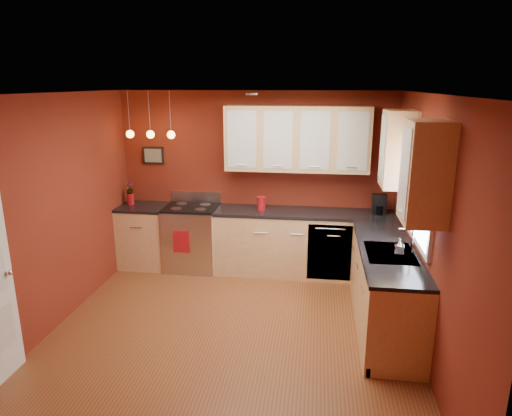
# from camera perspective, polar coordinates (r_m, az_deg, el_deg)

# --- Properties ---
(floor) EXTENTS (4.20, 4.20, 0.00)m
(floor) POSITION_cam_1_polar(r_m,az_deg,el_deg) (5.28, -3.21, -15.43)
(floor) COLOR brown
(floor) RESTS_ON ground
(ceiling) EXTENTS (4.00, 4.20, 0.02)m
(ceiling) POSITION_cam_1_polar(r_m,az_deg,el_deg) (4.53, -3.71, 14.08)
(ceiling) COLOR silver
(ceiling) RESTS_ON wall_back
(wall_back) EXTENTS (4.00, 0.02, 2.60)m
(wall_back) POSITION_cam_1_polar(r_m,az_deg,el_deg) (6.75, -0.02, 3.41)
(wall_back) COLOR maroon
(wall_back) RESTS_ON floor
(wall_front) EXTENTS (4.00, 0.02, 2.60)m
(wall_front) POSITION_cam_1_polar(r_m,az_deg,el_deg) (2.87, -11.75, -14.16)
(wall_front) COLOR maroon
(wall_front) RESTS_ON floor
(wall_left) EXTENTS (0.02, 4.20, 2.60)m
(wall_left) POSITION_cam_1_polar(r_m,az_deg,el_deg) (5.48, -24.41, -0.83)
(wall_left) COLOR maroon
(wall_left) RESTS_ON floor
(wall_right) EXTENTS (0.02, 4.20, 2.60)m
(wall_right) POSITION_cam_1_polar(r_m,az_deg,el_deg) (4.79, 20.77, -2.66)
(wall_right) COLOR maroon
(wall_right) RESTS_ON floor
(base_cabinets_back_left) EXTENTS (0.70, 0.60, 0.90)m
(base_cabinets_back_left) POSITION_cam_1_polar(r_m,az_deg,el_deg) (7.11, -13.67, -3.53)
(base_cabinets_back_left) COLOR #E4BC7A
(base_cabinets_back_left) RESTS_ON floor
(base_cabinets_back_right) EXTENTS (2.54, 0.60, 0.90)m
(base_cabinets_back_right) POSITION_cam_1_polar(r_m,az_deg,el_deg) (6.64, 5.91, -4.52)
(base_cabinets_back_right) COLOR #E4BC7A
(base_cabinets_back_right) RESTS_ON floor
(base_cabinets_right) EXTENTS (0.60, 2.10, 0.90)m
(base_cabinets_right) POSITION_cam_1_polar(r_m,az_deg,el_deg) (5.45, 15.78, -9.64)
(base_cabinets_right) COLOR #E4BC7A
(base_cabinets_right) RESTS_ON floor
(counter_back_left) EXTENTS (0.70, 0.62, 0.04)m
(counter_back_left) POSITION_cam_1_polar(r_m,az_deg,el_deg) (6.97, -13.92, 0.13)
(counter_back_left) COLOR black
(counter_back_left) RESTS_ON base_cabinets_back_left
(counter_back_right) EXTENTS (2.54, 0.62, 0.04)m
(counter_back_right) POSITION_cam_1_polar(r_m,az_deg,el_deg) (6.50, 6.02, -0.61)
(counter_back_right) COLOR black
(counter_back_right) RESTS_ON base_cabinets_back_right
(counter_right) EXTENTS (0.62, 2.10, 0.04)m
(counter_right) POSITION_cam_1_polar(r_m,az_deg,el_deg) (5.27, 16.15, -5.00)
(counter_right) COLOR black
(counter_right) RESTS_ON base_cabinets_right
(gas_range) EXTENTS (0.76, 0.64, 1.11)m
(gas_range) POSITION_cam_1_polar(r_m,az_deg,el_deg) (6.87, -7.99, -3.62)
(gas_range) COLOR silver
(gas_range) RESTS_ON floor
(dishwasher_front) EXTENTS (0.60, 0.02, 0.80)m
(dishwasher_front) POSITION_cam_1_polar(r_m,az_deg,el_deg) (6.37, 9.16, -5.52)
(dishwasher_front) COLOR silver
(dishwasher_front) RESTS_ON base_cabinets_back_right
(sink) EXTENTS (0.50, 0.70, 0.33)m
(sink) POSITION_cam_1_polar(r_m,az_deg,el_deg) (5.13, 16.40, -5.63)
(sink) COLOR gray
(sink) RESTS_ON counter_right
(window) EXTENTS (0.06, 1.02, 1.22)m
(window) POSITION_cam_1_polar(r_m,az_deg,el_deg) (4.97, 20.17, 2.68)
(window) COLOR white
(window) RESTS_ON wall_right
(upper_cabinets_back) EXTENTS (2.00, 0.35, 0.90)m
(upper_cabinets_back) POSITION_cam_1_polar(r_m,az_deg,el_deg) (6.42, 5.14, 8.61)
(upper_cabinets_back) COLOR #E4BC7A
(upper_cabinets_back) RESTS_ON wall_back
(upper_cabinets_right) EXTENTS (0.35, 1.95, 0.90)m
(upper_cabinets_right) POSITION_cam_1_polar(r_m,az_deg,el_deg) (4.92, 18.69, 5.79)
(upper_cabinets_right) COLOR #E4BC7A
(upper_cabinets_right) RESTS_ON wall_right
(wall_picture) EXTENTS (0.32, 0.03, 0.26)m
(wall_picture) POSITION_cam_1_polar(r_m,az_deg,el_deg) (7.05, -12.71, 6.43)
(wall_picture) COLOR black
(wall_picture) RESTS_ON wall_back
(pendant_lights) EXTENTS (0.71, 0.11, 0.66)m
(pendant_lights) POSITION_cam_1_polar(r_m,az_deg,el_deg) (6.66, -13.06, 9.02)
(pendant_lights) COLOR gray
(pendant_lights) RESTS_ON ceiling
(red_canister) EXTENTS (0.13, 0.13, 0.20)m
(red_canister) POSITION_cam_1_polar(r_m,az_deg,el_deg) (6.50, 0.67, 0.58)
(red_canister) COLOR #A01117
(red_canister) RESTS_ON counter_back_right
(red_vase) EXTENTS (0.10, 0.10, 0.16)m
(red_vase) POSITION_cam_1_polar(r_m,az_deg,el_deg) (7.08, -15.42, 1.11)
(red_vase) COLOR #A01117
(red_vase) RESTS_ON counter_back_left
(flowers) EXTENTS (0.12, 0.12, 0.19)m
(flowers) POSITION_cam_1_polar(r_m,az_deg,el_deg) (7.05, -15.51, 2.34)
(flowers) COLOR #A01117
(flowers) RESTS_ON red_vase
(coffee_maker) EXTENTS (0.19, 0.19, 0.27)m
(coffee_maker) POSITION_cam_1_polar(r_m,az_deg,el_deg) (6.56, 15.13, 0.39)
(coffee_maker) COLOR black
(coffee_maker) RESTS_ON counter_back_right
(soap_pump) EXTENTS (0.10, 0.10, 0.21)m
(soap_pump) POSITION_cam_1_polar(r_m,az_deg,el_deg) (4.97, 17.46, -4.85)
(soap_pump) COLOR white
(soap_pump) RESTS_ON counter_right
(dish_towel) EXTENTS (0.24, 0.02, 0.33)m
(dish_towel) POSITION_cam_1_polar(r_m,az_deg,el_deg) (6.58, -9.32, -4.19)
(dish_towel) COLOR #A01117
(dish_towel) RESTS_ON gas_range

